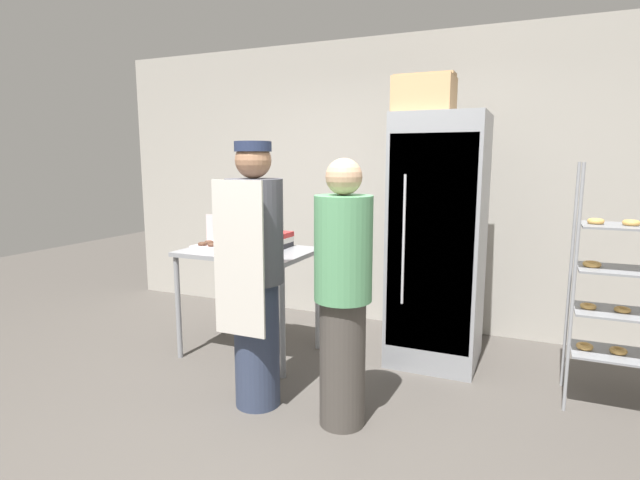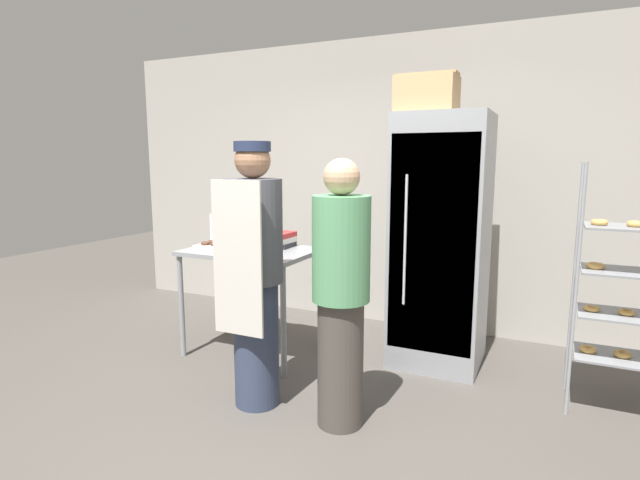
{
  "view_description": "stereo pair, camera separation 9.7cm",
  "coord_description": "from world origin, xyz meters",
  "px_view_note": "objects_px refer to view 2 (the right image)",
  "views": [
    {
      "loc": [
        1.28,
        -2.42,
        1.64
      ],
      "look_at": [
        -0.07,
        0.65,
        1.09
      ],
      "focal_mm": 28.0,
      "sensor_mm": 36.0,
      "label": 1
    },
    {
      "loc": [
        1.37,
        -2.38,
        1.64
      ],
      "look_at": [
        -0.07,
        0.65,
        1.09
      ],
      "focal_mm": 28.0,
      "sensor_mm": 36.0,
      "label": 2
    }
  ],
  "objects_px": {
    "binder_stack": "(276,239)",
    "person_customer": "(341,293)",
    "refrigerator": "(441,242)",
    "blender_pitcher": "(243,229)",
    "baking_rack": "(629,293)",
    "cardboard_storage_box": "(427,94)",
    "donut_box": "(215,245)",
    "person_baker": "(254,272)"
  },
  "relations": [
    {
      "from": "refrigerator",
      "to": "blender_pitcher",
      "type": "relative_size",
      "value": 7.25
    },
    {
      "from": "donut_box",
      "to": "person_customer",
      "type": "bearing_deg",
      "value": -23.55
    },
    {
      "from": "refrigerator",
      "to": "donut_box",
      "type": "relative_size",
      "value": 6.95
    },
    {
      "from": "baking_rack",
      "to": "blender_pitcher",
      "type": "xyz_separation_m",
      "value": [
        -2.98,
        0.09,
        0.22
      ]
    },
    {
      "from": "refrigerator",
      "to": "cardboard_storage_box",
      "type": "height_order",
      "value": "cardboard_storage_box"
    },
    {
      "from": "person_baker",
      "to": "baking_rack",
      "type": "bearing_deg",
      "value": 22.96
    },
    {
      "from": "baking_rack",
      "to": "blender_pitcher",
      "type": "distance_m",
      "value": 2.99
    },
    {
      "from": "blender_pitcher",
      "to": "baking_rack",
      "type": "bearing_deg",
      "value": -1.72
    },
    {
      "from": "cardboard_storage_box",
      "to": "binder_stack",
      "type": "bearing_deg",
      "value": -170.75
    },
    {
      "from": "binder_stack",
      "to": "person_customer",
      "type": "height_order",
      "value": "person_customer"
    },
    {
      "from": "donut_box",
      "to": "binder_stack",
      "type": "bearing_deg",
      "value": 44.16
    },
    {
      "from": "refrigerator",
      "to": "person_baker",
      "type": "height_order",
      "value": "refrigerator"
    },
    {
      "from": "donut_box",
      "to": "refrigerator",
      "type": "bearing_deg",
      "value": 20.33
    },
    {
      "from": "donut_box",
      "to": "person_customer",
      "type": "height_order",
      "value": "person_customer"
    },
    {
      "from": "person_baker",
      "to": "cardboard_storage_box",
      "type": "bearing_deg",
      "value": 54.98
    },
    {
      "from": "refrigerator",
      "to": "person_customer",
      "type": "height_order",
      "value": "refrigerator"
    },
    {
      "from": "refrigerator",
      "to": "blender_pitcher",
      "type": "distance_m",
      "value": 1.74
    },
    {
      "from": "binder_stack",
      "to": "person_customer",
      "type": "distance_m",
      "value": 1.41
    },
    {
      "from": "baking_rack",
      "to": "person_customer",
      "type": "bearing_deg",
      "value": -149.52
    },
    {
      "from": "binder_stack",
      "to": "person_customer",
      "type": "relative_size",
      "value": 0.18
    },
    {
      "from": "baking_rack",
      "to": "blender_pitcher",
      "type": "bearing_deg",
      "value": 178.28
    },
    {
      "from": "baking_rack",
      "to": "donut_box",
      "type": "xyz_separation_m",
      "value": [
        -2.98,
        -0.33,
        0.15
      ]
    },
    {
      "from": "refrigerator",
      "to": "binder_stack",
      "type": "distance_m",
      "value": 1.37
    },
    {
      "from": "donut_box",
      "to": "binder_stack",
      "type": "relative_size",
      "value": 0.96
    },
    {
      "from": "baking_rack",
      "to": "cardboard_storage_box",
      "type": "bearing_deg",
      "value": 170.71
    },
    {
      "from": "refrigerator",
      "to": "binder_stack",
      "type": "relative_size",
      "value": 6.66
    },
    {
      "from": "donut_box",
      "to": "cardboard_storage_box",
      "type": "xyz_separation_m",
      "value": [
        1.59,
        0.56,
        1.18
      ]
    },
    {
      "from": "donut_box",
      "to": "binder_stack",
      "type": "height_order",
      "value": "donut_box"
    },
    {
      "from": "blender_pitcher",
      "to": "cardboard_storage_box",
      "type": "height_order",
      "value": "cardboard_storage_box"
    },
    {
      "from": "cardboard_storage_box",
      "to": "person_customer",
      "type": "relative_size",
      "value": 0.27
    },
    {
      "from": "cardboard_storage_box",
      "to": "person_baker",
      "type": "height_order",
      "value": "cardboard_storage_box"
    },
    {
      "from": "baking_rack",
      "to": "donut_box",
      "type": "bearing_deg",
      "value": -173.64
    },
    {
      "from": "baking_rack",
      "to": "person_baker",
      "type": "xyz_separation_m",
      "value": [
        -2.2,
        -0.93,
        0.12
      ]
    },
    {
      "from": "person_baker",
      "to": "person_customer",
      "type": "height_order",
      "value": "person_baker"
    },
    {
      "from": "donut_box",
      "to": "cardboard_storage_box",
      "type": "relative_size",
      "value": 0.64
    },
    {
      "from": "person_customer",
      "to": "baking_rack",
      "type": "bearing_deg",
      "value": 30.48
    },
    {
      "from": "blender_pitcher",
      "to": "binder_stack",
      "type": "distance_m",
      "value": 0.39
    },
    {
      "from": "baking_rack",
      "to": "cardboard_storage_box",
      "type": "height_order",
      "value": "cardboard_storage_box"
    },
    {
      "from": "baking_rack",
      "to": "cardboard_storage_box",
      "type": "xyz_separation_m",
      "value": [
        -1.39,
        0.23,
        1.33
      ]
    },
    {
      "from": "donut_box",
      "to": "person_baker",
      "type": "xyz_separation_m",
      "value": [
        0.77,
        -0.6,
        -0.03
      ]
    },
    {
      "from": "blender_pitcher",
      "to": "cardboard_storage_box",
      "type": "relative_size",
      "value": 0.61
    },
    {
      "from": "donut_box",
      "to": "cardboard_storage_box",
      "type": "distance_m",
      "value": 2.05
    }
  ]
}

